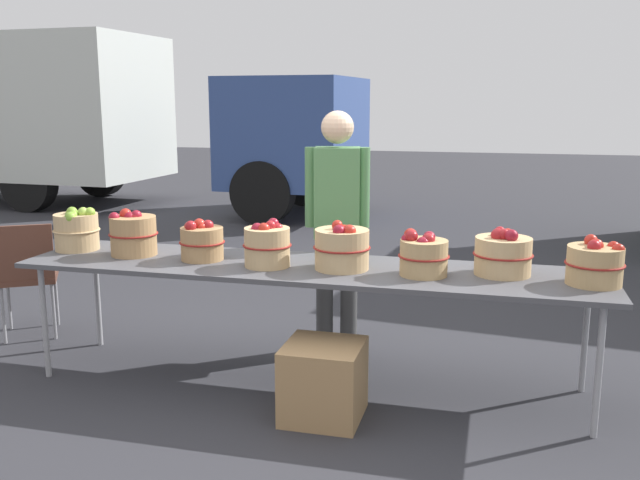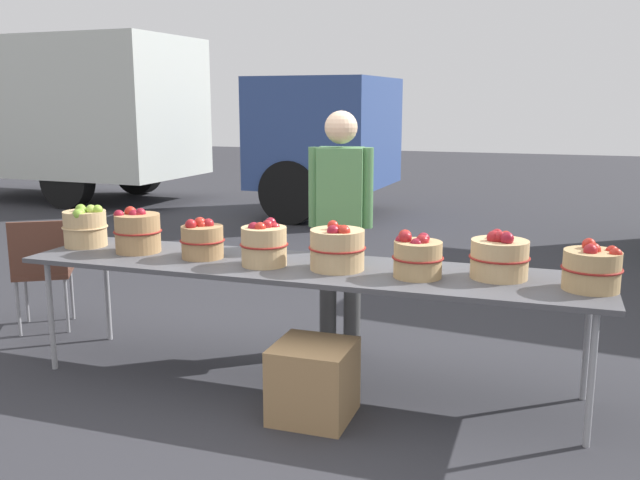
{
  "view_description": "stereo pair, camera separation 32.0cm",
  "coord_description": "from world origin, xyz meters",
  "px_view_note": "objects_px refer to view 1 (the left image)",
  "views": [
    {
      "loc": [
        1.09,
        -3.91,
        1.73
      ],
      "look_at": [
        0.0,
        0.3,
        0.85
      ],
      "focal_mm": 39.06,
      "sensor_mm": 36.0,
      "label": 1
    },
    {
      "loc": [
        1.39,
        -3.81,
        1.73
      ],
      "look_at": [
        0.0,
        0.3,
        0.85
      ],
      "focal_mm": 39.06,
      "sensor_mm": 36.0,
      "label": 2
    }
  ],
  "objects_px": {
    "apple_basket_red_1": "(202,241)",
    "apple_basket_red_5": "(503,254)",
    "apple_basket_red_4": "(423,255)",
    "apple_basket_red_6": "(595,264)",
    "market_table": "(308,271)",
    "apple_basket_red_0": "(133,234)",
    "produce_crate": "(324,381)",
    "apple_basket_red_2": "(267,245)",
    "vendor_adult": "(337,213)",
    "box_truck": "(88,115)",
    "folding_chair": "(27,270)",
    "apple_basket_green_0": "(77,230)",
    "apple_basket_red_3": "(342,248)"
  },
  "relations": [
    {
      "from": "apple_basket_red_0",
      "to": "vendor_adult",
      "type": "xyz_separation_m",
      "value": [
        1.19,
        0.62,
        0.09
      ]
    },
    {
      "from": "apple_basket_red_1",
      "to": "apple_basket_red_3",
      "type": "xyz_separation_m",
      "value": [
        0.9,
        -0.02,
        0.01
      ]
    },
    {
      "from": "box_truck",
      "to": "market_table",
      "type": "bearing_deg",
      "value": -46.58
    },
    {
      "from": "apple_basket_red_4",
      "to": "apple_basket_red_6",
      "type": "distance_m",
      "value": 0.92
    },
    {
      "from": "vendor_adult",
      "to": "box_truck",
      "type": "xyz_separation_m",
      "value": [
        -5.55,
        5.75,
        0.51
      ]
    },
    {
      "from": "apple_basket_red_3",
      "to": "box_truck",
      "type": "height_order",
      "value": "box_truck"
    },
    {
      "from": "apple_basket_red_6",
      "to": "vendor_adult",
      "type": "relative_size",
      "value": 0.19
    },
    {
      "from": "apple_basket_red_4",
      "to": "produce_crate",
      "type": "relative_size",
      "value": 0.69
    },
    {
      "from": "market_table",
      "to": "apple_basket_red_3",
      "type": "relative_size",
      "value": 10.35
    },
    {
      "from": "apple_basket_green_0",
      "to": "box_truck",
      "type": "bearing_deg",
      "value": 121.72
    },
    {
      "from": "box_truck",
      "to": "produce_crate",
      "type": "bearing_deg",
      "value": -47.35
    },
    {
      "from": "apple_basket_red_4",
      "to": "apple_basket_red_6",
      "type": "relative_size",
      "value": 0.93
    },
    {
      "from": "apple_basket_red_1",
      "to": "apple_basket_red_5",
      "type": "height_order",
      "value": "apple_basket_red_5"
    },
    {
      "from": "apple_basket_green_0",
      "to": "apple_basket_red_1",
      "type": "distance_m",
      "value": 0.92
    },
    {
      "from": "apple_basket_red_5",
      "to": "apple_basket_red_6",
      "type": "relative_size",
      "value": 1.08
    },
    {
      "from": "box_truck",
      "to": "produce_crate",
      "type": "height_order",
      "value": "box_truck"
    },
    {
      "from": "apple_basket_red_5",
      "to": "vendor_adult",
      "type": "xyz_separation_m",
      "value": [
        -1.1,
        0.56,
        0.11
      ]
    },
    {
      "from": "apple_basket_green_0",
      "to": "produce_crate",
      "type": "relative_size",
      "value": 0.72
    },
    {
      "from": "apple_basket_red_6",
      "to": "apple_basket_green_0",
      "type": "bearing_deg",
      "value": 178.48
    },
    {
      "from": "apple_basket_red_2",
      "to": "apple_basket_red_5",
      "type": "xyz_separation_m",
      "value": [
        1.36,
        0.14,
        -0.01
      ]
    },
    {
      "from": "apple_basket_red_4",
      "to": "box_truck",
      "type": "distance_m",
      "value": 8.97
    },
    {
      "from": "apple_basket_red_0",
      "to": "apple_basket_green_0",
      "type": "bearing_deg",
      "value": 174.35
    },
    {
      "from": "apple_basket_green_0",
      "to": "produce_crate",
      "type": "distance_m",
      "value": 1.99
    },
    {
      "from": "apple_basket_red_0",
      "to": "apple_basket_red_3",
      "type": "relative_size",
      "value": 0.92
    },
    {
      "from": "apple_basket_red_2",
      "to": "vendor_adult",
      "type": "height_order",
      "value": "vendor_adult"
    },
    {
      "from": "vendor_adult",
      "to": "market_table",
      "type": "bearing_deg",
      "value": 76.42
    },
    {
      "from": "vendor_adult",
      "to": "produce_crate",
      "type": "height_order",
      "value": "vendor_adult"
    },
    {
      "from": "apple_basket_green_0",
      "to": "folding_chair",
      "type": "relative_size",
      "value": 0.35
    },
    {
      "from": "apple_basket_red_2",
      "to": "apple_basket_red_6",
      "type": "distance_m",
      "value": 1.84
    },
    {
      "from": "apple_basket_red_4",
      "to": "folding_chair",
      "type": "relative_size",
      "value": 0.34
    },
    {
      "from": "apple_basket_red_0",
      "to": "vendor_adult",
      "type": "relative_size",
      "value": 0.19
    },
    {
      "from": "apple_basket_red_2",
      "to": "folding_chair",
      "type": "relative_size",
      "value": 0.34
    },
    {
      "from": "apple_basket_red_4",
      "to": "market_table",
      "type": "bearing_deg",
      "value": 175.78
    },
    {
      "from": "apple_basket_red_5",
      "to": "folding_chair",
      "type": "height_order",
      "value": "apple_basket_red_5"
    },
    {
      "from": "apple_basket_red_0",
      "to": "produce_crate",
      "type": "bearing_deg",
      "value": -17.93
    },
    {
      "from": "apple_basket_green_0",
      "to": "apple_basket_red_0",
      "type": "bearing_deg",
      "value": -5.65
    },
    {
      "from": "apple_basket_red_1",
      "to": "apple_basket_red_6",
      "type": "distance_m",
      "value": 2.29
    },
    {
      "from": "apple_basket_red_0",
      "to": "folding_chair",
      "type": "xyz_separation_m",
      "value": [
        -1.05,
        0.3,
        -0.38
      ]
    },
    {
      "from": "apple_basket_red_2",
      "to": "apple_basket_red_4",
      "type": "xyz_separation_m",
      "value": [
        0.92,
        0.01,
        -0.01
      ]
    },
    {
      "from": "apple_basket_green_0",
      "to": "apple_basket_red_2",
      "type": "xyz_separation_m",
      "value": [
        1.37,
        -0.13,
        -0.01
      ]
    },
    {
      "from": "apple_basket_red_0",
      "to": "apple_basket_red_1",
      "type": "height_order",
      "value": "apple_basket_red_0"
    },
    {
      "from": "market_table",
      "to": "apple_basket_red_6",
      "type": "distance_m",
      "value": 1.62
    },
    {
      "from": "apple_basket_red_0",
      "to": "apple_basket_red_2",
      "type": "xyz_separation_m",
      "value": [
        0.93,
        -0.08,
        -0.01
      ]
    },
    {
      "from": "apple_basket_red_0",
      "to": "produce_crate",
      "type": "relative_size",
      "value": 0.74
    },
    {
      "from": "apple_basket_red_4",
      "to": "apple_basket_red_6",
      "type": "bearing_deg",
      "value": 1.79
    },
    {
      "from": "apple_basket_red_0",
      "to": "produce_crate",
      "type": "height_order",
      "value": "apple_basket_red_0"
    },
    {
      "from": "apple_basket_red_3",
      "to": "folding_chair",
      "type": "xyz_separation_m",
      "value": [
        -2.43,
        0.35,
        -0.37
      ]
    },
    {
      "from": "market_table",
      "to": "folding_chair",
      "type": "distance_m",
      "value": 2.25
    },
    {
      "from": "apple_basket_red_1",
      "to": "apple_basket_red_5",
      "type": "bearing_deg",
      "value": 2.44
    },
    {
      "from": "apple_basket_red_2",
      "to": "box_truck",
      "type": "distance_m",
      "value": 8.36
    }
  ]
}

